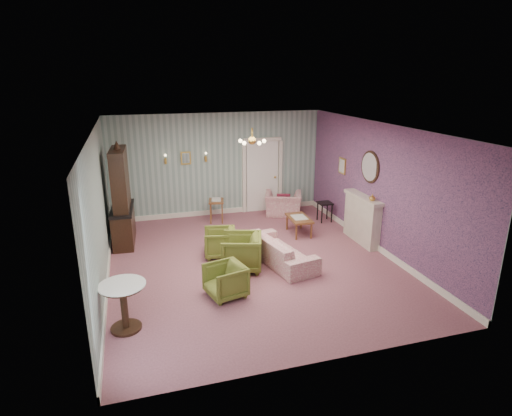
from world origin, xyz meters
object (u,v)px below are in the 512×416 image
object	(u,v)px
olive_chair_a	(225,279)
coffee_table	(299,226)
pedestal_table	(124,307)
wingback_chair	(283,200)
olive_chair_c	(220,241)
olive_chair_b	(241,250)
dresser	(121,194)
sofa_chintz	(281,245)
fireplace	(362,219)
side_table_black	(325,212)

from	to	relation	value
olive_chair_a	coffee_table	world-z (taller)	olive_chair_a
coffee_table	pedestal_table	xyz separation A→B (m)	(-4.26, -3.16, 0.18)
wingback_chair	olive_chair_c	bearing A→B (deg)	65.51
olive_chair_a	wingback_chair	xyz separation A→B (m)	(2.63, 4.14, 0.10)
olive_chair_c	coffee_table	distance (m)	2.35
olive_chair_b	dresser	world-z (taller)	dresser
olive_chair_a	sofa_chintz	world-z (taller)	sofa_chintz
sofa_chintz	fireplace	bearing A→B (deg)	-88.22
wingback_chair	side_table_black	xyz separation A→B (m)	(0.90, -0.87, -0.17)
olive_chair_a	olive_chair_c	bearing A→B (deg)	157.12
pedestal_table	wingback_chair	bearing A→B (deg)	47.04
fireplace	pedestal_table	distance (m)	5.96
sofa_chintz	side_table_black	size ratio (longest dim) A/B	3.58
olive_chair_a	dresser	distance (m)	3.81
olive_chair_a	side_table_black	bearing A→B (deg)	118.61
pedestal_table	coffee_table	bearing A→B (deg)	36.61
wingback_chair	coffee_table	bearing A→B (deg)	105.69
olive_chair_a	sofa_chintz	bearing A→B (deg)	112.98
olive_chair_b	pedestal_table	world-z (taller)	olive_chair_b
olive_chair_c	pedestal_table	distance (m)	3.15
olive_chair_b	wingback_chair	world-z (taller)	wingback_chair
olive_chair_c	fireplace	bearing A→B (deg)	98.10
olive_chair_c	olive_chair_a	bearing A→B (deg)	1.77
sofa_chintz	dresser	xyz separation A→B (m)	(-3.24, 2.14, 0.83)
olive_chair_c	wingback_chair	bearing A→B (deg)	145.17
olive_chair_b	dresser	xyz separation A→B (m)	(-2.35, 2.22, 0.80)
olive_chair_a	coffee_table	size ratio (longest dim) A/B	0.77
olive_chair_a	fireplace	xyz separation A→B (m)	(3.74, 1.66, 0.24)
olive_chair_a	dresser	world-z (taller)	dresser
sofa_chintz	dresser	world-z (taller)	dresser
sofa_chintz	fireplace	xyz separation A→B (m)	(2.27, 0.55, 0.20)
wingback_chair	olive_chair_a	bearing A→B (deg)	78.37
wingback_chair	fireplace	size ratio (longest dim) A/B	0.72
olive_chair_a	fireplace	bearing A→B (deg)	99.82
dresser	olive_chair_c	bearing A→B (deg)	-31.84
pedestal_table	olive_chair_c	bearing A→B (deg)	49.49
olive_chair_c	fireplace	size ratio (longest dim) A/B	0.50
wingback_chair	pedestal_table	world-z (taller)	wingback_chair
dresser	fireplace	distance (m)	5.77
wingback_chair	coffee_table	world-z (taller)	wingback_chair
wingback_chair	pedestal_table	xyz separation A→B (m)	(-4.40, -4.72, -0.04)
coffee_table	olive_chair_a	bearing A→B (deg)	-134.02
olive_chair_a	sofa_chintz	distance (m)	1.84
pedestal_table	sofa_chintz	bearing A→B (deg)	27.71
olive_chair_b	olive_chair_c	xyz separation A→B (m)	(-0.30, 0.78, -0.06)
fireplace	pedestal_table	bearing A→B (deg)	-157.76
olive_chair_a	wingback_chair	bearing A→B (deg)	133.38
coffee_table	side_table_black	bearing A→B (deg)	33.55
sofa_chintz	fireplace	distance (m)	2.34
olive_chair_c	wingback_chair	distance (m)	3.31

